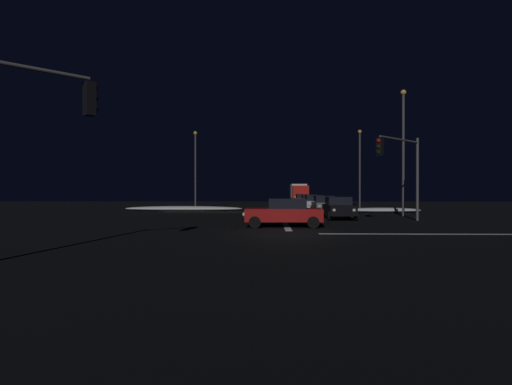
# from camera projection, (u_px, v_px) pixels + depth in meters

# --- Properties ---
(ground) EXTENTS (120.00, 120.00, 0.10)m
(ground) POSITION_uv_depth(u_px,v_px,m) (290.00, 235.00, 19.70)
(ground) COLOR black
(stop_line_north) EXTENTS (0.35, 14.68, 0.01)m
(stop_line_north) POSITION_uv_depth(u_px,v_px,m) (284.00, 221.00, 28.25)
(stop_line_north) COLOR white
(stop_line_north) RESTS_ON ground
(centre_line_ns) EXTENTS (22.00, 0.15, 0.01)m
(centre_line_ns) POSITION_uv_depth(u_px,v_px,m) (279.00, 212.00, 39.84)
(centre_line_ns) COLOR yellow
(centre_line_ns) RESTS_ON ground
(crosswalk_bar_east) EXTENTS (14.68, 0.40, 0.01)m
(crosswalk_bar_east) POSITION_uv_depth(u_px,v_px,m) (479.00, 234.00, 19.44)
(crosswalk_bar_east) COLOR white
(crosswalk_bar_east) RESTS_ON ground
(snow_bank_left_curb) EXTENTS (11.57, 1.50, 0.50)m
(snow_bank_left_curb) POSITION_uv_depth(u_px,v_px,m) (183.00, 209.00, 41.58)
(snow_bank_left_curb) COLOR white
(snow_bank_left_curb) RESTS_ON ground
(snow_bank_right_curb) EXTENTS (6.97, 1.50, 0.46)m
(snow_bank_right_curb) POSITION_uv_depth(u_px,v_px,m) (382.00, 210.00, 38.61)
(snow_bank_right_curb) COLOR white
(snow_bank_right_curb) RESTS_ON ground
(sedan_black) EXTENTS (2.02, 4.33, 1.57)m
(sedan_black) POSITION_uv_depth(u_px,v_px,m) (339.00, 208.00, 29.85)
(sedan_black) COLOR black
(sedan_black) RESTS_ON ground
(sedan_gray) EXTENTS (2.02, 4.33, 1.57)m
(sedan_gray) POSITION_uv_depth(u_px,v_px,m) (324.00, 205.00, 36.45)
(sedan_gray) COLOR slate
(sedan_gray) RESTS_ON ground
(sedan_silver) EXTENTS (2.02, 4.33, 1.57)m
(sedan_silver) POSITION_uv_depth(u_px,v_px,m) (314.00, 203.00, 42.16)
(sedan_silver) COLOR #B7B7BC
(sedan_silver) RESTS_ON ground
(sedan_green) EXTENTS (2.02, 4.33, 1.57)m
(sedan_green) POSITION_uv_depth(u_px,v_px,m) (309.00, 201.00, 48.42)
(sedan_green) COLOR #14512D
(sedan_green) RESTS_ON ground
(sedan_white) EXTENTS (2.02, 4.33, 1.57)m
(sedan_white) POSITION_uv_depth(u_px,v_px,m) (303.00, 200.00, 54.62)
(sedan_white) COLOR silver
(sedan_white) RESTS_ON ground
(sedan_orange) EXTENTS (2.02, 4.33, 1.57)m
(sedan_orange) POSITION_uv_depth(u_px,v_px,m) (302.00, 199.00, 60.21)
(sedan_orange) COLOR #C66014
(sedan_orange) RESTS_ON ground
(box_truck) EXTENTS (2.68, 8.28, 3.08)m
(box_truck) POSITION_uv_depth(u_px,v_px,m) (299.00, 193.00, 67.40)
(box_truck) COLOR red
(box_truck) RESTS_ON ground
(sedan_red_crossing) EXTENTS (4.33, 2.02, 1.57)m
(sedan_red_crossing) POSITION_uv_depth(u_px,v_px,m) (284.00, 212.00, 23.37)
(sedan_red_crossing) COLOR maroon
(sedan_red_crossing) RESTS_ON ground
(traffic_signal_sw) EXTENTS (2.66, 2.66, 5.80)m
(traffic_signal_sw) POSITION_uv_depth(u_px,v_px,m) (25.00, 121.00, 12.00)
(traffic_signal_sw) COLOR #4C4C51
(traffic_signal_sw) RESTS_ON ground
(traffic_signal_ne) EXTENTS (3.69, 3.69, 5.53)m
(traffic_signal_ne) POSITION_uv_depth(u_px,v_px,m) (401.00, 161.00, 26.88)
(traffic_signal_ne) COLOR #4C4C51
(traffic_signal_ne) RESTS_ON ground
(streetlamp_right_far) EXTENTS (0.44, 0.44, 9.13)m
(streetlamp_right_far) POSITION_uv_depth(u_px,v_px,m) (360.00, 163.00, 49.53)
(streetlamp_right_far) COLOR #424247
(streetlamp_right_far) RESTS_ON ground
(streetlamp_left_far) EXTENTS (0.44, 0.44, 9.03)m
(streetlamp_left_far) POSITION_uv_depth(u_px,v_px,m) (195.00, 164.00, 50.10)
(streetlamp_left_far) COLOR #424247
(streetlamp_left_far) RESTS_ON ground
(streetlamp_right_near) EXTENTS (0.44, 0.44, 10.00)m
(streetlamp_right_near) POSITION_uv_depth(u_px,v_px,m) (403.00, 144.00, 33.54)
(streetlamp_right_near) COLOR #424247
(streetlamp_right_near) RESTS_ON ground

